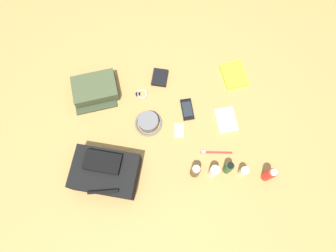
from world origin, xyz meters
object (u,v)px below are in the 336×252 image
backpack (105,172)px  lotion_bottle (243,172)px  shampoo_bottle (228,168)px  wristwatch (142,94)px  toothbrush (215,152)px  paperback_novel (234,75)px  wallet (160,78)px  toiletry_pouch (95,89)px  notepad (226,120)px  bucket_hat (148,122)px  cologne_bottle (195,171)px  toothpaste_tube (214,171)px  sunscreen_spray (269,175)px  media_player (179,130)px  cell_phone (187,109)px

backpack → lotion_bottle: 0.73m
lotion_bottle → shampoo_bottle: size_ratio=0.87×
wristwatch → toothbrush: toothbrush is taller
lotion_bottle → paperback_novel: (-0.05, -0.60, -0.05)m
shampoo_bottle → wallet: (0.33, -0.59, -0.05)m
toiletry_pouch → notepad: size_ratio=1.85×
toothbrush → wallet: size_ratio=1.62×
shampoo_bottle → notepad: size_ratio=0.88×
bucket_hat → wallet: (-0.09, -0.29, -0.01)m
shampoo_bottle → cologne_bottle: 0.18m
toiletry_pouch → toothpaste_tube: 0.83m
sunscreen_spray → media_player: (0.44, -0.30, -0.07)m
wristwatch → notepad: 0.52m
cologne_bottle → toothbrush: bearing=-140.0°
paperback_novel → lotion_bottle: bearing=85.5°
toiletry_pouch → toothbrush: toiletry_pouch is taller
toiletry_pouch → notepad: bearing=162.1°
paperback_novel → sunscreen_spray: bearing=97.2°
paperback_novel → wristwatch: bearing=8.1°
paperback_novel → wristwatch: paperback_novel is taller
toothbrush → wallet: 0.56m
sunscreen_spray → wallet: size_ratio=1.41×
bucket_hat → media_player: size_ratio=1.81×
paperback_novel → wallet: wallet is taller
bucket_hat → shampoo_bottle: size_ratio=1.20×
lotion_bottle → shampoo_bottle: shampoo_bottle is taller
bucket_hat → shampoo_bottle: bearing=143.6°
cologne_bottle → backpack: bearing=-3.8°
shampoo_bottle → cologne_bottle: (0.18, 0.00, -0.00)m
toothpaste_tube → wallet: 0.65m
notepad → toothbrush: bearing=57.3°
media_player → toiletry_pouch: bearing=-30.8°
sunscreen_spray → backpack: bearing=-5.7°
sunscreen_spray → shampoo_bottle: size_ratio=1.18×
sunscreen_spray → toothbrush: (0.26, -0.16, -0.07)m
toothbrush → notepad: 0.21m
bucket_hat → toothpaste_tube: (-0.33, 0.32, 0.04)m
toothpaste_tube → wristwatch: toothpaste_tube is taller
sunscreen_spray → bucket_hat: bearing=-30.2°
toiletry_pouch → wallet: toiletry_pouch is taller
media_player → wristwatch: same height
notepad → wristwatch: bearing=-29.6°
sunscreen_spray → toothbrush: 0.31m
cologne_bottle → media_player: (0.06, -0.25, -0.06)m
lotion_bottle → media_player: 0.42m
wristwatch → wallet: size_ratio=0.65×
bucket_hat → sunscreen_spray: sunscreen_spray is taller
toothpaste_tube → cell_phone: toothpaste_tube is taller
sunscreen_spray → notepad: sunscreen_spray is taller
wallet → bucket_hat: bearing=86.6°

